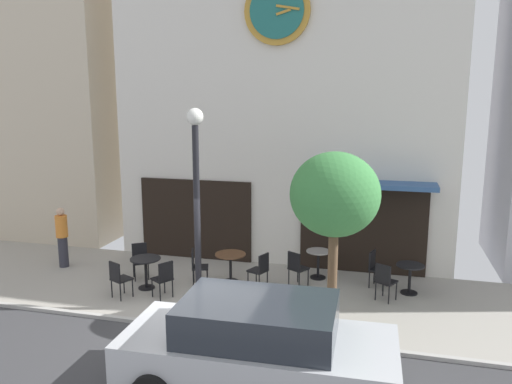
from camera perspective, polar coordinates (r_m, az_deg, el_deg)
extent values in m
cube|color=#9E998E|center=(12.57, -3.11, -11.10)|extent=(26.23, 4.40, 0.05)
cube|color=#A8A5A0|center=(10.67, -6.78, -14.98)|extent=(26.23, 0.12, 0.08)
cube|color=silver|center=(14.75, 3.36, 11.10)|extent=(9.43, 2.35, 9.46)
cylinder|color=#B7842D|center=(13.69, 2.39, 19.74)|extent=(1.72, 0.10, 1.72)
cylinder|color=#1E6660|center=(13.64, 2.33, 19.78)|extent=(1.41, 0.04, 1.41)
cube|color=#B7842D|center=(13.55, 3.11, 19.60)|extent=(0.39, 0.03, 0.16)
cube|color=#B7842D|center=(13.55, 3.60, 20.06)|extent=(0.60, 0.03, 0.17)
cube|color=black|center=(14.68, -6.81, -3.07)|extent=(3.30, 0.10, 2.30)
cube|color=black|center=(13.72, 11.91, -4.24)|extent=(3.30, 0.10, 2.30)
cube|color=#33568C|center=(13.13, 13.30, 0.84)|extent=(3.02, 0.90, 0.12)
cube|color=beige|center=(19.54, -22.08, 14.42)|extent=(5.98, 4.97, 12.26)
cylinder|color=black|center=(11.60, -6.44, -12.01)|extent=(0.32, 0.32, 0.36)
cylinder|color=black|center=(11.01, -6.64, -3.12)|extent=(0.14, 0.14, 4.06)
sphere|color=white|center=(10.69, -6.91, 8.43)|extent=(0.36, 0.36, 0.36)
cylinder|color=brown|center=(10.61, 8.60, -9.23)|extent=(0.20, 0.20, 2.11)
ellipsoid|color=#3D8442|center=(10.15, 8.87, -0.27)|extent=(1.80, 1.62, 1.71)
cylinder|color=black|center=(12.82, -12.29, -8.97)|extent=(0.07, 0.07, 0.76)
cylinder|color=black|center=(12.95, -12.23, -10.48)|extent=(0.40, 0.40, 0.03)
cylinder|color=black|center=(12.70, -12.36, -7.36)|extent=(0.74, 0.74, 0.03)
cylinder|color=black|center=(12.95, -2.88, -8.57)|extent=(0.07, 0.07, 0.73)
cylinder|color=black|center=(13.07, -2.87, -10.02)|extent=(0.40, 0.40, 0.03)
cylinder|color=brown|center=(12.83, -2.90, -7.03)|extent=(0.78, 0.78, 0.03)
cylinder|color=black|center=(13.30, 7.01, -8.12)|extent=(0.07, 0.07, 0.72)
cylinder|color=black|center=(13.42, 6.98, -9.52)|extent=(0.40, 0.40, 0.03)
cylinder|color=gray|center=(13.19, 7.05, -6.64)|extent=(0.62, 0.62, 0.03)
cylinder|color=black|center=(12.77, 16.92, -9.40)|extent=(0.07, 0.07, 0.70)
cylinder|color=black|center=(12.89, 16.84, -10.80)|extent=(0.40, 0.40, 0.03)
cylinder|color=black|center=(12.66, 17.01, -7.91)|extent=(0.66, 0.66, 0.03)
cube|color=black|center=(12.19, -10.54, -9.60)|extent=(0.55, 0.55, 0.04)
cube|color=black|center=(11.97, -10.11, -8.83)|extent=(0.24, 0.34, 0.45)
cylinder|color=black|center=(12.49, -10.26, -10.19)|extent=(0.03, 0.03, 0.45)
cylinder|color=black|center=(12.32, -11.62, -10.53)|extent=(0.03, 0.03, 0.45)
cylinder|color=black|center=(12.22, -9.39, -10.64)|extent=(0.03, 0.03, 0.45)
cylinder|color=black|center=(12.05, -10.76, -11.00)|extent=(0.03, 0.03, 0.45)
cube|color=black|center=(12.39, -14.89, -9.45)|extent=(0.53, 0.53, 0.04)
cube|color=black|center=(12.22, -15.64, -8.66)|extent=(0.36, 0.20, 0.45)
cylinder|color=black|center=(12.43, -13.73, -10.43)|extent=(0.03, 0.03, 0.45)
cylinder|color=black|center=(12.69, -14.66, -10.03)|extent=(0.03, 0.03, 0.45)
cylinder|color=black|center=(12.25, -15.03, -10.83)|extent=(0.03, 0.03, 0.45)
cylinder|color=black|center=(12.51, -15.94, -10.40)|extent=(0.03, 0.03, 0.45)
cube|color=black|center=(12.21, 14.48, -9.74)|extent=(0.54, 0.54, 0.04)
cube|color=black|center=(11.98, 14.11, -8.98)|extent=(0.35, 0.22, 0.45)
cylinder|color=black|center=(12.35, 15.52, -10.66)|extent=(0.03, 0.03, 0.45)
cylinder|color=black|center=(12.50, 14.13, -10.32)|extent=(0.03, 0.03, 0.45)
cylinder|color=black|center=(12.07, 14.74, -11.14)|extent=(0.03, 0.03, 0.45)
cylinder|color=black|center=(12.23, 13.33, -10.78)|extent=(0.03, 0.03, 0.45)
cube|color=black|center=(12.52, 0.19, -8.84)|extent=(0.52, 0.52, 0.04)
cube|color=black|center=(12.35, 0.87, -8.02)|extent=(0.18, 0.37, 0.45)
cylinder|color=black|center=(12.83, 0.03, -9.42)|extent=(0.03, 0.03, 0.45)
cylinder|color=black|center=(12.57, -0.91, -9.86)|extent=(0.03, 0.03, 0.45)
cylinder|color=black|center=(12.64, 1.29, -9.74)|extent=(0.03, 0.03, 0.45)
cylinder|color=black|center=(12.38, 0.36, -10.19)|extent=(0.03, 0.03, 0.45)
cube|color=black|center=(12.71, 4.82, -8.58)|extent=(0.55, 0.55, 0.04)
cube|color=black|center=(12.51, 4.30, -7.80)|extent=(0.35, 0.23, 0.45)
cylinder|color=black|center=(12.81, 5.90, -9.51)|extent=(0.03, 0.03, 0.45)
cylinder|color=black|center=(13.01, 4.73, -9.15)|extent=(0.03, 0.03, 0.45)
cylinder|color=black|center=(12.56, 4.89, -9.91)|extent=(0.03, 0.03, 0.45)
cylinder|color=black|center=(12.77, 3.72, -9.53)|extent=(0.03, 0.03, 0.45)
cube|color=black|center=(13.48, -12.88, -7.67)|extent=(0.55, 0.55, 0.04)
cube|color=black|center=(13.58, -13.01, -6.54)|extent=(0.34, 0.24, 0.45)
cylinder|color=black|center=(13.37, -13.49, -8.87)|extent=(0.03, 0.03, 0.45)
cylinder|color=black|center=(13.41, -12.03, -8.75)|extent=(0.03, 0.03, 0.45)
cylinder|color=black|center=(13.69, -13.64, -8.40)|extent=(0.03, 0.03, 0.45)
cylinder|color=black|center=(13.73, -12.21, -8.29)|extent=(0.03, 0.03, 0.45)
cube|color=black|center=(12.93, 13.67, -8.52)|extent=(0.51, 0.51, 0.04)
cube|color=black|center=(12.91, 12.95, -7.46)|extent=(0.16, 0.37, 0.45)
cylinder|color=black|center=(12.80, 14.09, -9.81)|extent=(0.03, 0.03, 0.45)
cylinder|color=black|center=(13.11, 14.58, -9.34)|extent=(0.03, 0.03, 0.45)
cylinder|color=black|center=(12.90, 12.65, -9.57)|extent=(0.03, 0.03, 0.45)
cylinder|color=black|center=(13.21, 13.17, -9.11)|extent=(0.03, 0.03, 0.45)
cube|color=black|center=(12.83, -6.31, -8.42)|extent=(0.51, 0.51, 0.04)
cube|color=black|center=(12.76, -7.14, -7.47)|extent=(0.16, 0.37, 0.45)
cylinder|color=black|center=(12.74, -5.53, -9.62)|extent=(0.03, 0.03, 0.45)
cylinder|color=black|center=(13.06, -5.51, -9.09)|extent=(0.03, 0.03, 0.45)
cylinder|color=black|center=(12.75, -7.08, -9.63)|extent=(0.03, 0.03, 0.45)
cylinder|color=black|center=(13.07, -7.02, -9.11)|extent=(0.03, 0.03, 0.45)
cylinder|color=#2D2D38|center=(15.00, -20.89, -6.30)|extent=(0.33, 0.33, 0.85)
cylinder|color=orange|center=(14.81, -21.08, -3.62)|extent=(0.40, 0.40, 0.60)
sphere|color=tan|center=(14.72, -21.19, -2.08)|extent=(0.22, 0.22, 0.22)
cube|color=#B7BABF|center=(8.43, 0.24, -18.16)|extent=(4.35, 1.92, 0.75)
cube|color=#262B33|center=(8.13, 0.24, -14.12)|extent=(2.45, 1.65, 0.60)
cylinder|color=black|center=(9.19, 10.65, -17.67)|extent=(0.65, 0.24, 0.64)
cylinder|color=black|center=(9.68, -7.08, -16.00)|extent=(0.65, 0.24, 0.64)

